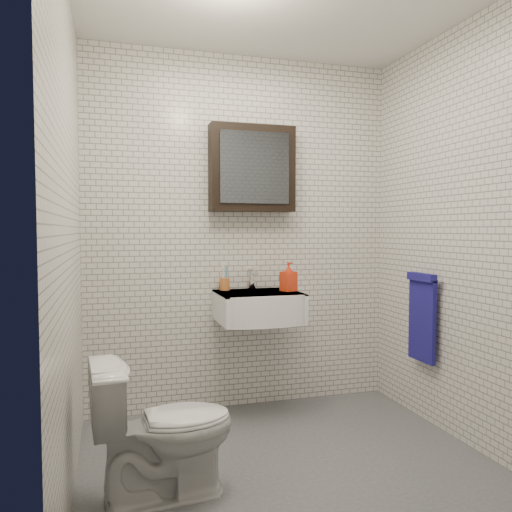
# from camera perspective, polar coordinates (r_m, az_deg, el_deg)

# --- Properties ---
(ground) EXTENTS (2.20, 2.00, 0.01)m
(ground) POSITION_cam_1_polar(r_m,az_deg,el_deg) (2.91, 3.96, -22.84)
(ground) COLOR #484B50
(ground) RESTS_ON ground
(room_shell) EXTENTS (2.22, 2.02, 2.51)m
(room_shell) POSITION_cam_1_polar(r_m,az_deg,el_deg) (2.62, 4.08, 7.24)
(room_shell) COLOR silver
(room_shell) RESTS_ON ground
(washbasin) EXTENTS (0.55, 0.50, 0.20)m
(washbasin) POSITION_cam_1_polar(r_m,az_deg,el_deg) (3.37, 0.47, -5.80)
(washbasin) COLOR white
(washbasin) RESTS_ON room_shell
(faucet) EXTENTS (0.06, 0.20, 0.15)m
(faucet) POSITION_cam_1_polar(r_m,az_deg,el_deg) (3.54, -0.45, -2.75)
(faucet) COLOR silver
(faucet) RESTS_ON washbasin
(mirror_cabinet) EXTENTS (0.60, 0.15, 0.60)m
(mirror_cabinet) POSITION_cam_1_polar(r_m,az_deg,el_deg) (3.54, -0.44, 9.95)
(mirror_cabinet) COLOR black
(mirror_cabinet) RESTS_ON room_shell
(towel_rail) EXTENTS (0.09, 0.30, 0.58)m
(towel_rail) POSITION_cam_1_polar(r_m,az_deg,el_deg) (3.46, 18.46, -6.25)
(towel_rail) COLOR silver
(towel_rail) RESTS_ON room_shell
(toothbrush_cup) EXTENTS (0.09, 0.09, 0.19)m
(toothbrush_cup) POSITION_cam_1_polar(r_m,az_deg,el_deg) (3.50, -3.61, -3.13)
(toothbrush_cup) COLOR #C06B30
(toothbrush_cup) RESTS_ON washbasin
(soap_bottle) EXTENTS (0.12, 0.12, 0.20)m
(soap_bottle) POSITION_cam_1_polar(r_m,az_deg,el_deg) (3.44, 3.74, -2.36)
(soap_bottle) COLOR orange
(soap_bottle) RESTS_ON washbasin
(toilet) EXTENTS (0.69, 0.43, 0.67)m
(toilet) POSITION_cam_1_polar(r_m,az_deg,el_deg) (2.53, -10.50, -18.72)
(toilet) COLOR silver
(toilet) RESTS_ON ground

